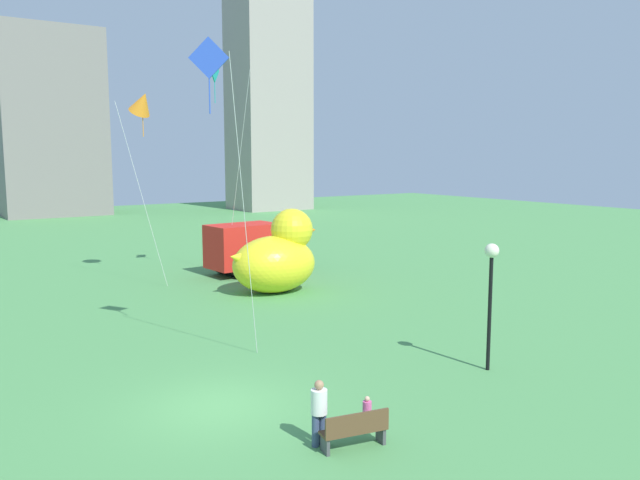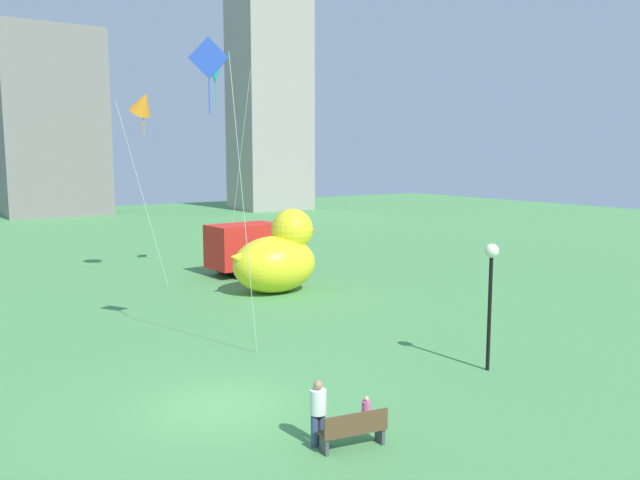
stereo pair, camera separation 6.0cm
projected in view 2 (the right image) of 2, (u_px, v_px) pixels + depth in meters
ground_plane at (218, 406)px, 16.94m from camera, size 140.00×140.00×0.00m
park_bench at (354, 429)px, 14.43m from camera, size 1.64×0.74×0.90m
person_adult at (318, 410)px, 14.56m from camera, size 0.38×0.38×1.57m
person_child at (366, 412)px, 15.32m from camera, size 0.22×0.22×0.90m
giant_inflatable_duck at (278, 257)px, 30.96m from camera, size 4.92×3.16×4.08m
lamppost at (491, 274)px, 19.42m from camera, size 0.45×0.45×4.00m
box_truck at (253, 248)px, 35.95m from camera, size 5.61×2.82×2.85m
kite_orange at (143, 103)px, 32.32m from camera, size 2.28×2.43×10.09m
kite_blue at (211, 71)px, 19.52m from camera, size 2.07×1.93×10.29m
kite_teal at (217, 80)px, 32.83m from camera, size 1.95×2.63×11.70m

